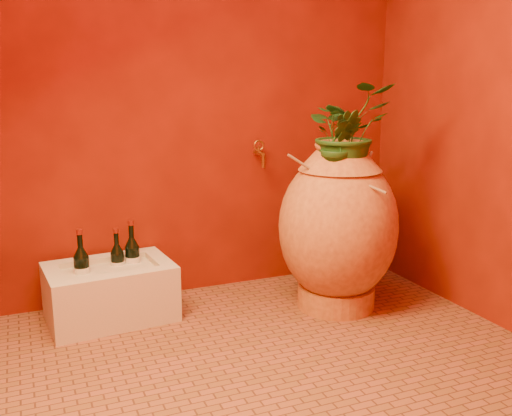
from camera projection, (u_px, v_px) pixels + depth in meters
name	position (u px, v px, depth m)	size (l,w,h in m)	color
floor	(266.00, 361.00, 2.55)	(2.50, 2.50, 0.00)	brown
wall_back	(195.00, 76.00, 3.17)	(2.50, 0.02, 2.50)	#5C1105
wall_right	(505.00, 75.00, 2.74)	(0.02, 2.00, 2.50)	#5C1105
amphora	(338.00, 226.00, 3.07)	(0.80, 0.80, 0.92)	#CA8039
stone_basin	(110.00, 293.00, 2.98)	(0.67, 0.48, 0.29)	beige
wine_bottle_a	(133.00, 259.00, 3.08)	(0.08, 0.08, 0.33)	black
wine_bottle_b	(118.00, 264.00, 3.04)	(0.07, 0.07, 0.30)	black
wine_bottle_c	(82.00, 270.00, 2.91)	(0.08, 0.08, 0.33)	black
wall_tap	(260.00, 152.00, 3.33)	(0.07, 0.14, 0.15)	olive
plant_main	(346.00, 131.00, 2.96)	(0.45, 0.39, 0.50)	#1D491A
plant_side	(340.00, 146.00, 2.88)	(0.20, 0.16, 0.36)	#1D491A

